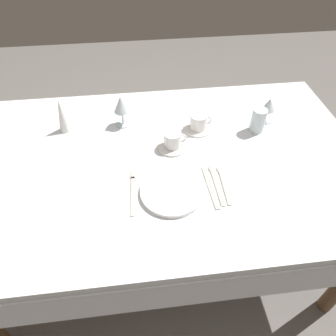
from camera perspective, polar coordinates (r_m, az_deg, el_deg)
ground_plane at (r=1.94m, az=-0.77°, el=-14.24°), size 6.00×6.00×0.00m
dining_table at (r=1.41m, az=-1.03°, el=-0.60°), size 1.80×1.11×0.74m
dinner_plate at (r=1.21m, az=0.68°, el=-4.37°), size 0.25×0.25×0.02m
fork_outer at (r=1.23m, az=-6.54°, el=-4.13°), size 0.03×0.23×0.00m
dinner_knife at (r=1.24m, az=7.85°, el=-3.70°), size 0.03×0.23×0.00m
spoon_soup at (r=1.28m, az=8.60°, el=-2.16°), size 0.03×0.22×0.01m
spoon_dessert at (r=1.28m, az=10.01°, el=-2.16°), size 0.03×0.21×0.01m
saucer_left at (r=1.52m, az=5.52°, el=7.29°), size 0.14×0.14×0.01m
coffee_cup_left at (r=1.49m, az=5.70°, el=8.53°), size 0.11×0.08×0.07m
saucer_right at (r=1.41m, az=0.83°, el=4.01°), size 0.14×0.14×0.01m
coffee_cup_right at (r=1.38m, az=0.92°, el=5.27°), size 0.10×0.08×0.07m
wine_glass_centre at (r=1.50m, az=-8.62°, el=11.29°), size 0.07×0.07×0.16m
wine_glass_left at (r=1.60m, az=18.08°, el=10.79°), size 0.07×0.07×0.13m
drink_tumbler at (r=1.53m, az=16.20°, el=8.21°), size 0.07×0.07×0.12m
napkin_folded at (r=1.54m, az=-18.89°, el=9.20°), size 0.06×0.06×0.17m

